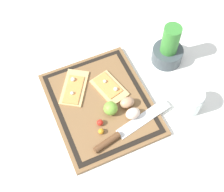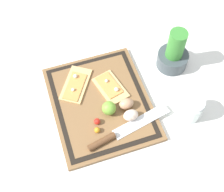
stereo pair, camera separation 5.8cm
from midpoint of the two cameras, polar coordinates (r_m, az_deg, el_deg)
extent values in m
plane|color=white|center=(1.15, -3.43, -1.72)|extent=(6.00, 6.00, 0.00)
cube|color=brown|center=(1.14, -3.45, -1.53)|extent=(0.42, 0.35, 0.02)
cube|color=black|center=(1.13, -3.48, -1.33)|extent=(0.39, 0.32, 0.00)
cube|color=brown|center=(1.13, -3.48, -1.29)|extent=(0.36, 0.29, 0.00)
cube|color=tan|center=(1.17, -8.31, 1.47)|extent=(0.18, 0.15, 0.01)
cube|color=#E08E47|center=(1.16, -8.48, 1.13)|extent=(0.13, 0.11, 0.00)
sphere|color=silver|center=(1.18, -8.57, 2.96)|extent=(0.02, 0.02, 0.02)
sphere|color=silver|center=(1.15, -8.74, 0.47)|extent=(0.01, 0.01, 0.01)
cube|color=tan|center=(1.16, -1.92, 1.42)|extent=(0.15, 0.11, 0.01)
cube|color=#E08E47|center=(1.16, -2.24, 1.91)|extent=(0.12, 0.08, 0.00)
sphere|color=silver|center=(1.14, -0.78, 1.22)|extent=(0.02, 0.02, 0.02)
sphere|color=silver|center=(1.16, -2.77, 2.63)|extent=(0.01, 0.01, 0.01)
cube|color=silver|center=(1.10, 4.32, -4.18)|extent=(0.08, 0.22, 0.00)
cylinder|color=brown|center=(1.05, -2.50, -8.52)|extent=(0.04, 0.10, 0.02)
ellipsoid|color=tan|center=(1.11, 1.30, -1.27)|extent=(0.04, 0.05, 0.04)
ellipsoid|color=beige|center=(1.09, 2.33, -3.27)|extent=(0.04, 0.05, 0.04)
sphere|color=#70A838|center=(1.09, -1.78, -2.34)|extent=(0.05, 0.05, 0.05)
sphere|color=red|center=(1.08, -3.74, -4.95)|extent=(0.02, 0.02, 0.02)
sphere|color=orange|center=(1.07, -3.56, -6.54)|extent=(0.02, 0.02, 0.02)
cylinder|color=#3D474C|center=(1.25, 8.72, 7.38)|extent=(0.12, 0.12, 0.06)
cylinder|color=#388433|center=(1.19, 9.20, 9.60)|extent=(0.07, 0.07, 0.15)
cylinder|color=silver|center=(1.13, 12.81, -1.06)|extent=(0.08, 0.08, 0.08)
cylinder|color=#D16023|center=(1.15, 12.57, -1.68)|extent=(0.07, 0.07, 0.03)
cylinder|color=silver|center=(1.09, 13.28, 0.17)|extent=(0.08, 0.08, 0.01)
camera|label=1|loc=(0.03, -91.47, -2.49)|focal=50.00mm
camera|label=2|loc=(0.03, 88.53, 2.49)|focal=50.00mm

